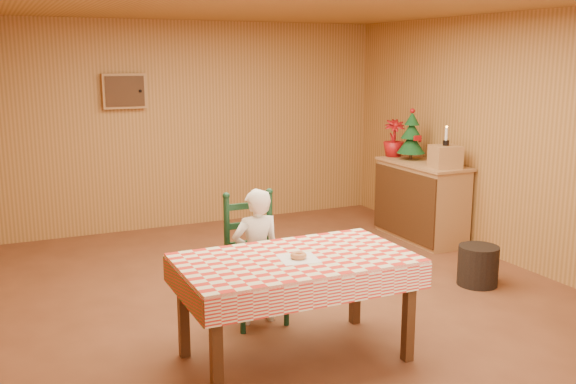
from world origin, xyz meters
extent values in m
plane|color=brown|center=(0.00, 0.00, 0.00)|extent=(6.00, 6.00, 0.00)
cube|color=#B27D40|center=(0.00, 3.00, 1.30)|extent=(5.00, 0.10, 2.60)
cube|color=#B27D40|center=(2.50, 0.00, 1.30)|extent=(0.10, 6.00, 2.60)
cube|color=#AA7C3F|center=(0.00, 0.00, 2.60)|extent=(5.00, 6.00, 0.10)
cube|color=tan|center=(-0.90, 2.94, 1.75)|extent=(0.52, 0.08, 0.42)
cube|color=#472712|center=(-0.90, 2.90, 1.75)|extent=(0.46, 0.02, 0.36)
sphere|color=black|center=(-0.72, 2.88, 1.75)|extent=(0.04, 0.04, 0.04)
cube|color=#472712|center=(-0.53, -1.06, 0.72)|extent=(1.60, 0.90, 0.06)
cube|color=#472712|center=(-1.25, -1.43, 0.34)|extent=(0.07, 0.07, 0.69)
cube|color=#472712|center=(0.19, -1.43, 0.34)|extent=(0.07, 0.07, 0.69)
cube|color=#472712|center=(-1.25, -0.69, 0.34)|extent=(0.07, 0.07, 0.69)
cube|color=#472712|center=(0.19, -0.69, 0.34)|extent=(0.07, 0.07, 0.69)
cube|color=red|center=(-0.53, -1.06, 0.76)|extent=(1.64, 0.94, 0.02)
cube|color=red|center=(-0.53, -1.53, 0.66)|extent=(1.64, 0.02, 0.18)
cube|color=red|center=(-0.53, -0.59, 0.66)|extent=(1.64, 0.02, 0.18)
cube|color=#30602C|center=(-1.35, -1.06, 0.66)|extent=(0.02, 0.94, 0.18)
cube|color=#30602C|center=(0.29, -1.06, 0.66)|extent=(0.02, 0.94, 0.18)
cube|color=black|center=(-0.53, -0.33, 0.43)|extent=(0.44, 0.40, 0.04)
cylinder|color=black|center=(-0.72, -0.50, 0.21)|extent=(0.04, 0.04, 0.41)
cylinder|color=black|center=(-0.34, -0.50, 0.21)|extent=(0.04, 0.04, 0.41)
cylinder|color=black|center=(-0.72, -0.16, 0.21)|extent=(0.04, 0.04, 0.41)
cylinder|color=black|center=(-0.34, -0.16, 0.21)|extent=(0.04, 0.04, 0.41)
cylinder|color=black|center=(-0.72, -0.16, 0.75)|extent=(0.05, 0.05, 0.60)
sphere|color=black|center=(-0.72, -0.16, 1.05)|extent=(0.06, 0.06, 0.06)
cylinder|color=black|center=(-0.34, -0.16, 0.75)|extent=(0.05, 0.05, 0.60)
sphere|color=black|center=(-0.34, -0.16, 1.05)|extent=(0.06, 0.06, 0.06)
cube|color=black|center=(-0.53, -0.16, 0.63)|extent=(0.38, 0.03, 0.05)
cube|color=black|center=(-0.53, -0.16, 0.79)|extent=(0.38, 0.03, 0.05)
cube|color=black|center=(-0.53, -0.16, 0.95)|extent=(0.38, 0.03, 0.05)
imported|color=white|center=(-0.53, -0.33, 0.56)|extent=(0.41, 0.27, 1.12)
cube|color=white|center=(-0.53, -1.11, 0.77)|extent=(0.30, 0.30, 0.00)
torus|color=#C37C46|center=(-0.53, -1.11, 0.79)|extent=(0.15, 0.15, 0.04)
cube|color=tan|center=(2.20, 1.15, 0.45)|extent=(0.50, 1.20, 0.90)
cube|color=tan|center=(2.20, 1.15, 0.92)|extent=(0.54, 1.24, 0.03)
cube|color=#472712|center=(1.94, 1.15, 0.45)|extent=(0.02, 1.20, 0.80)
cube|color=tan|center=(2.20, 0.75, 1.06)|extent=(0.36, 0.36, 0.25)
cylinder|color=#472712|center=(2.20, 1.40, 0.97)|extent=(0.04, 0.04, 0.08)
cone|color=#0C3817|center=(2.20, 1.40, 1.13)|extent=(0.34, 0.34, 0.24)
cone|color=#0C3817|center=(2.20, 1.40, 1.29)|extent=(0.26, 0.26, 0.20)
cone|color=#0C3817|center=(2.20, 1.40, 1.43)|extent=(0.18, 0.18, 0.16)
sphere|color=#9B0E11|center=(2.20, 1.40, 1.52)|extent=(0.06, 0.06, 0.06)
cube|color=#9B0E11|center=(2.18, 1.25, 1.21)|extent=(0.10, 0.02, 0.06)
sphere|color=#9B0E11|center=(2.28, 1.34, 1.16)|extent=(0.04, 0.04, 0.04)
sphere|color=#9B0E11|center=(2.13, 1.45, 1.23)|extent=(0.04, 0.04, 0.04)
sphere|color=#9B0E11|center=(2.24, 1.49, 1.33)|extent=(0.04, 0.04, 0.04)
imported|color=#9B0E11|center=(2.15, 1.70, 1.16)|extent=(0.34, 0.34, 0.46)
cylinder|color=black|center=(2.20, 0.75, 1.21)|extent=(0.07, 0.07, 0.06)
cylinder|color=white|center=(2.20, 0.75, 1.31)|extent=(0.03, 0.03, 0.14)
sphere|color=orange|center=(2.20, 0.75, 1.39)|extent=(0.02, 0.02, 0.02)
cylinder|color=black|center=(1.73, -0.41, 0.19)|extent=(0.42, 0.42, 0.38)
camera|label=1|loc=(-2.40, -4.96, 2.14)|focal=40.00mm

